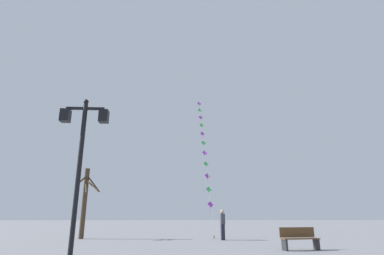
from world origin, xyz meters
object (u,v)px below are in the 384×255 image
twin_lantern_lamp_post (82,146)px  kite_flyer (223,224)px  kite_train (204,148)px  bare_tree (85,200)px  park_bench (299,239)px

twin_lantern_lamp_post → kite_flyer: size_ratio=2.88×
kite_train → bare_tree: kite_train is taller
kite_train → bare_tree: bearing=-145.4°
twin_lantern_lamp_post → park_bench: twin_lantern_lamp_post is taller
kite_flyer → park_bench: size_ratio=1.04×
kite_train → park_bench: bearing=-77.8°
kite_train → bare_tree: (-8.12, -5.60, -4.67)m
twin_lantern_lamp_post → bare_tree: (-2.76, 10.63, -1.12)m
twin_lantern_lamp_post → bare_tree: twin_lantern_lamp_post is taller
kite_train → kite_flyer: bearing=-87.1°
twin_lantern_lamp_post → kite_train: (5.36, 16.24, 3.55)m
kite_train → kite_flyer: (0.36, -6.95, -6.06)m
park_bench → kite_flyer: bearing=103.8°
bare_tree → park_bench: 12.92m
kite_flyer → bare_tree: size_ratio=0.40×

